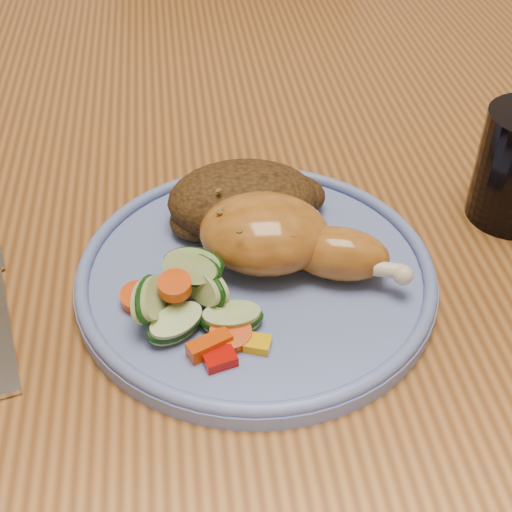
% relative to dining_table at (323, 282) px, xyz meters
% --- Properties ---
extents(dining_table, '(0.90, 1.40, 0.75)m').
position_rel_dining_table_xyz_m(dining_table, '(0.00, 0.00, 0.00)').
color(dining_table, brown).
rests_on(dining_table, ground).
extents(chair_far, '(0.42, 0.42, 0.91)m').
position_rel_dining_table_xyz_m(chair_far, '(0.00, 0.63, -0.17)').
color(chair_far, '#4C2D16').
rests_on(chair_far, ground).
extents(plate, '(0.27, 0.27, 0.01)m').
position_rel_dining_table_xyz_m(plate, '(-0.07, -0.08, 0.09)').
color(plate, '#5D6EAF').
rests_on(plate, dining_table).
extents(plate_rim, '(0.27, 0.27, 0.01)m').
position_rel_dining_table_xyz_m(plate_rim, '(-0.07, -0.08, 0.10)').
color(plate_rim, '#5D6EAF').
rests_on(plate_rim, plate).
extents(chicken_leg, '(0.15, 0.11, 0.05)m').
position_rel_dining_table_xyz_m(chicken_leg, '(-0.05, -0.07, 0.12)').
color(chicken_leg, '#B06A25').
rests_on(chicken_leg, plate).
extents(rice_pilaf, '(0.13, 0.09, 0.05)m').
position_rel_dining_table_xyz_m(rice_pilaf, '(-0.07, -0.02, 0.12)').
color(rice_pilaf, '#432A10').
rests_on(rice_pilaf, plate).
extents(vegetable_pile, '(0.10, 0.10, 0.05)m').
position_rel_dining_table_xyz_m(vegetable_pile, '(-0.12, -0.12, 0.11)').
color(vegetable_pile, '#A50A05').
rests_on(vegetable_pile, plate).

